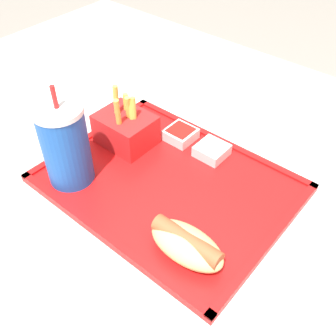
# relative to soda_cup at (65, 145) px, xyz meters

# --- Properties ---
(dining_table) EXTENTS (1.49, 1.10, 0.77)m
(dining_table) POSITION_rel_soda_cup_xyz_m (-0.17, -0.06, -0.46)
(dining_table) COLOR beige
(dining_table) RESTS_ON ground_plane
(food_tray) EXTENTS (0.39, 0.30, 0.01)m
(food_tray) POSITION_rel_soda_cup_xyz_m (-0.13, -0.09, -0.07)
(food_tray) COLOR red
(food_tray) RESTS_ON dining_table
(soda_cup) EXTENTS (0.08, 0.08, 0.17)m
(soda_cup) POSITION_rel_soda_cup_xyz_m (0.00, 0.00, 0.00)
(soda_cup) COLOR #194CA5
(soda_cup) RESTS_ON food_tray
(hot_dog_far) EXTENTS (0.11, 0.06, 0.04)m
(hot_dog_far) POSITION_rel_soda_cup_xyz_m (-0.24, -0.00, -0.05)
(hot_dog_far) COLOR #DBB270
(hot_dog_far) RESTS_ON food_tray
(fries_carton) EXTENTS (0.10, 0.08, 0.11)m
(fries_carton) POSITION_rel_soda_cup_xyz_m (-0.00, -0.12, -0.04)
(fries_carton) COLOR red
(fries_carton) RESTS_ON food_tray
(sauce_cup_mayo) EXTENTS (0.05, 0.05, 0.02)m
(sauce_cup_mayo) POSITION_rel_soda_cup_xyz_m (-0.14, -0.19, -0.06)
(sauce_cup_mayo) COLOR silver
(sauce_cup_mayo) RESTS_ON food_tray
(sauce_cup_ketchup) EXTENTS (0.05, 0.05, 0.02)m
(sauce_cup_ketchup) POSITION_rel_soda_cup_xyz_m (-0.07, -0.19, -0.06)
(sauce_cup_ketchup) COLOR silver
(sauce_cup_ketchup) RESTS_ON food_tray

